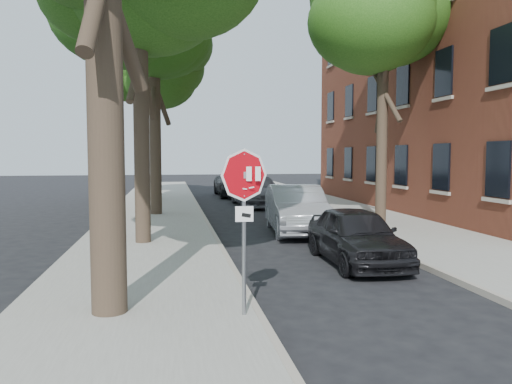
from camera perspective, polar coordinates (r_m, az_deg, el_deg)
ground at (r=8.25m, az=3.60°, el=-14.34°), size 120.00×120.00×0.00m
sidewalk_left at (r=19.78m, az=-11.74°, el=-3.29°), size 4.00×55.00×0.12m
sidewalk_right at (r=21.26m, az=11.84°, el=-2.77°), size 4.00×55.00×0.12m
curb_left at (r=19.81m, az=-5.80°, el=-3.20°), size 0.12×55.00×0.13m
curb_right at (r=20.59m, az=6.52°, el=-2.92°), size 0.12×55.00×0.13m
apartment_building at (r=27.25m, az=26.79°, el=14.44°), size 12.20×20.20×15.30m
stop_sign at (r=7.69m, az=-1.37°, el=-0.82°), size 0.76×0.34×2.61m
tree_mid_b at (r=22.38m, az=-11.68°, el=18.05°), size 5.88×5.46×10.36m
tree_far at (r=29.09m, az=-11.82°, el=13.24°), size 5.29×4.91×9.33m
tree_right at (r=19.89m, az=14.21°, el=17.46°), size 5.29×4.91×9.33m
car_a at (r=12.32m, az=11.38°, el=-4.89°), size 1.69×4.07×1.38m
car_b at (r=16.89m, az=4.62°, el=-1.97°), size 2.14×4.99×1.60m
car_c at (r=25.74m, az=0.07°, el=0.16°), size 2.34×5.48×1.58m
car_d at (r=31.57m, az=-2.02°, el=0.95°), size 2.72×5.84×1.62m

